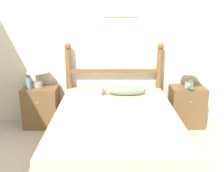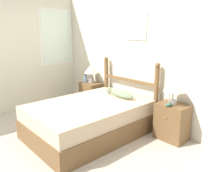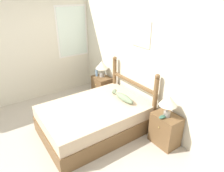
# 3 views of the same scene
# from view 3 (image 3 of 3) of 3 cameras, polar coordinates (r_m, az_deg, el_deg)

# --- Properties ---
(ground_plane) EXTENTS (16.00, 16.00, 0.00)m
(ground_plane) POSITION_cam_3_polar(r_m,az_deg,el_deg) (3.78, -13.43, -16.19)
(ground_plane) COLOR #B7AD9E
(wall_back) EXTENTS (6.40, 0.08, 2.55)m
(wall_back) POSITION_cam_3_polar(r_m,az_deg,el_deg) (3.97, 8.38, 7.58)
(wall_back) COLOR beige
(wall_back) RESTS_ON ground_plane
(wall_left) EXTENTS (0.08, 6.40, 2.55)m
(wall_left) POSITION_cam_3_polar(r_m,az_deg,el_deg) (5.09, -24.05, 9.62)
(wall_left) COLOR beige
(wall_left) RESTS_ON ground_plane
(bed) EXTENTS (1.36, 1.94, 0.54)m
(bed) POSITION_cam_3_polar(r_m,az_deg,el_deg) (3.89, -4.99, -9.20)
(bed) COLOR brown
(bed) RESTS_ON ground_plane
(headboard) EXTENTS (1.37, 0.09, 1.18)m
(headboard) POSITION_cam_3_polar(r_m,az_deg,el_deg) (4.18, 5.85, -0.89)
(headboard) COLOR brown
(headboard) RESTS_ON ground_plane
(nightstand_left) EXTENTS (0.48, 0.37, 0.58)m
(nightstand_left) POSITION_cam_3_polar(r_m,az_deg,el_deg) (5.02, -2.91, -0.49)
(nightstand_left) COLOR brown
(nightstand_left) RESTS_ON ground_plane
(nightstand_right) EXTENTS (0.48, 0.37, 0.58)m
(nightstand_right) POSITION_cam_3_polar(r_m,az_deg,el_deg) (3.68, 15.00, -11.94)
(nightstand_right) COLOR brown
(nightstand_right) RESTS_ON ground_plane
(table_lamp_left) EXTENTS (0.30, 0.30, 0.40)m
(table_lamp_left) POSITION_cam_3_polar(r_m,az_deg,el_deg) (4.84, -2.93, 5.87)
(table_lamp_left) COLOR gray
(table_lamp_left) RESTS_ON nightstand_left
(table_lamp_right) EXTENTS (0.30, 0.30, 0.40)m
(table_lamp_right) POSITION_cam_3_polar(r_m,az_deg,el_deg) (3.36, 15.79, -4.19)
(table_lamp_right) COLOR gray
(table_lamp_right) RESTS_ON nightstand_right
(bottle) EXTENTS (0.06, 0.06, 0.19)m
(bottle) POSITION_cam_3_polar(r_m,az_deg,el_deg) (4.95, -4.39, 3.83)
(bottle) COLOR #668CB2
(bottle) RESTS_ON nightstand_left
(model_boat) EXTENTS (0.08, 0.17, 0.20)m
(model_boat) POSITION_cam_3_polar(r_m,az_deg,el_deg) (3.43, 14.34, -8.43)
(model_boat) COLOR #386651
(model_boat) RESTS_ON nightstand_right
(fish_pillow) EXTENTS (0.58, 0.14, 0.13)m
(fish_pillow) POSITION_cam_3_polar(r_m,az_deg,el_deg) (3.91, 3.22, -3.23)
(fish_pillow) COLOR gray
(fish_pillow) RESTS_ON bed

